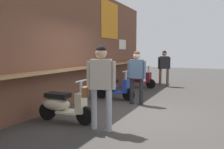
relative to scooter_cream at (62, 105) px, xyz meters
The scene contains 8 objects.
ground_plane 1.78m from the scooter_cream, 38.40° to the right, with size 36.03×36.03×0.00m, color #383533.
market_stall_facade 2.21m from the scooter_cream, 34.34° to the left, with size 12.87×0.61×3.70m.
scooter_cream is the anchor object (origin of this frame).
scooter_blue 2.79m from the scooter_cream, ahead, with size 0.46×1.40×0.97m.
scooter_maroon 5.60m from the scooter_cream, ahead, with size 0.50×1.40×0.97m.
shopper_with_handbag 1.24m from the scooter_cream, 98.64° to the right, with size 0.43×0.66×1.70m.
shopper_browsing 2.63m from the scooter_cream, 22.17° to the right, with size 0.22×0.55×1.60m.
shopper_passing 6.56m from the scooter_cream, ahead, with size 0.33×0.53×1.63m.
Camera 1 is at (-5.67, -2.05, 1.58)m, focal length 37.83 mm.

